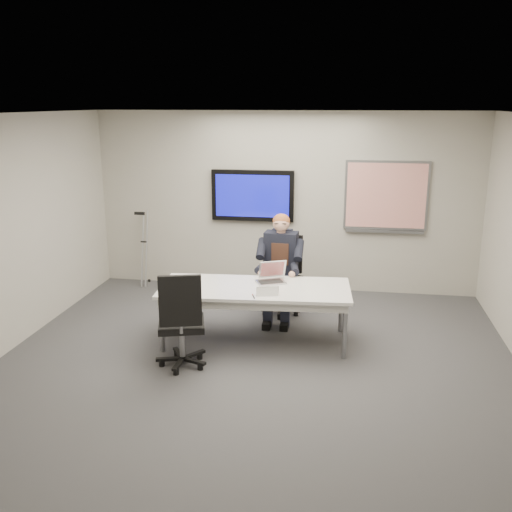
% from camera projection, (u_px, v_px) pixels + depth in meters
% --- Properties ---
extents(floor, '(6.00, 6.00, 0.02)m').
position_uv_depth(floor, '(253.00, 369.00, 6.44)').
color(floor, '#373739').
rests_on(floor, ground).
extents(ceiling, '(6.00, 6.00, 0.02)m').
position_uv_depth(ceiling, '(253.00, 114.00, 5.71)').
color(ceiling, white).
rests_on(ceiling, wall_back).
extents(wall_back, '(6.00, 0.02, 2.80)m').
position_uv_depth(wall_back, '(285.00, 202.00, 8.94)').
color(wall_back, '#A9A598').
rests_on(wall_back, ground).
extents(wall_front, '(6.00, 0.02, 2.80)m').
position_uv_depth(wall_front, '(165.00, 380.00, 3.22)').
color(wall_front, '#A9A598').
rests_on(wall_front, ground).
extents(conference_table, '(2.39, 1.13, 0.72)m').
position_uv_depth(conference_table, '(255.00, 293.00, 7.04)').
color(conference_table, white).
rests_on(conference_table, ground).
extents(tv_display, '(1.30, 0.09, 0.80)m').
position_uv_depth(tv_display, '(253.00, 196.00, 8.94)').
color(tv_display, black).
rests_on(tv_display, wall_back).
extents(whiteboard, '(1.25, 0.08, 1.10)m').
position_uv_depth(whiteboard, '(386.00, 197.00, 8.63)').
color(whiteboard, gray).
rests_on(whiteboard, wall_back).
extents(office_chair_far, '(0.65, 0.65, 1.11)m').
position_uv_depth(office_chair_far, '(282.00, 289.00, 8.10)').
color(office_chair_far, black).
rests_on(office_chair_far, ground).
extents(office_chair_near, '(0.68, 0.68, 1.15)m').
position_uv_depth(office_chair_near, '(182.00, 338.00, 6.40)').
color(office_chair_near, black).
rests_on(office_chair_near, ground).
extents(seated_person, '(0.47, 0.80, 1.46)m').
position_uv_depth(seated_person, '(279.00, 279.00, 7.78)').
color(seated_person, '#1F2234').
rests_on(seated_person, office_chair_far).
extents(crutch, '(0.19, 0.64, 1.33)m').
position_uv_depth(crutch, '(144.00, 247.00, 9.28)').
color(crutch, '#B5B8BD').
rests_on(crutch, ground).
extents(laptop, '(0.42, 0.46, 0.25)m').
position_uv_depth(laptop, '(271.00, 276.00, 7.23)').
color(laptop, silver).
rests_on(laptop, conference_table).
extents(name_tent, '(0.27, 0.13, 0.10)m').
position_uv_depth(name_tent, '(268.00, 291.00, 6.71)').
color(name_tent, silver).
rests_on(name_tent, conference_table).
extents(pen, '(0.06, 0.14, 0.01)m').
position_uv_depth(pen, '(253.00, 296.00, 6.66)').
color(pen, black).
rests_on(pen, conference_table).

